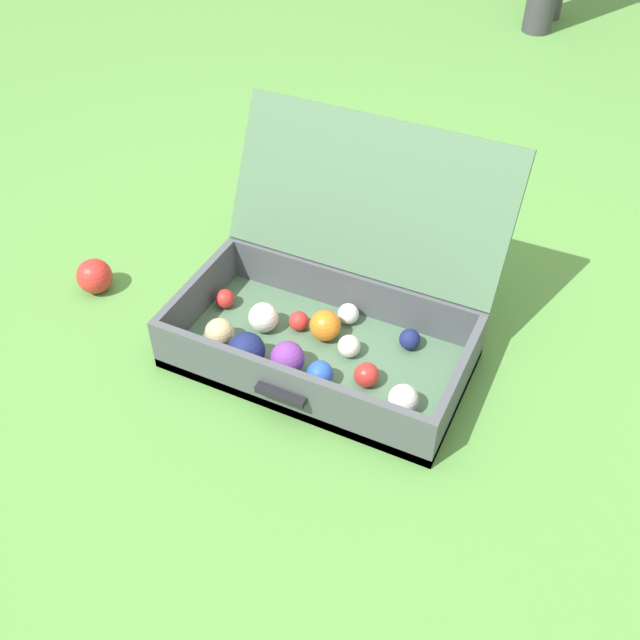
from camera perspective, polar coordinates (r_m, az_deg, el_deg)
ground_plane at (r=1.69m, az=1.73°, el=-2.38°), size 16.00×16.00×0.00m
open_suitcase at (r=1.63m, az=0.66°, el=0.78°), size 0.65×0.54×0.45m
stray_ball_on_grass at (r=1.90m, az=-17.09°, el=3.27°), size 0.09×0.09×0.09m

